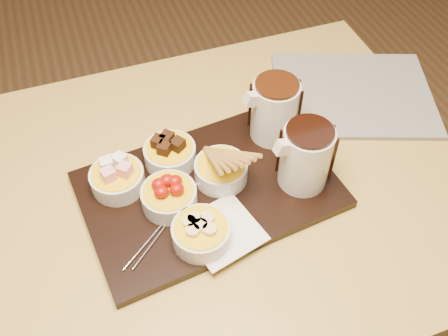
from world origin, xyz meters
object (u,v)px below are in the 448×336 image
object	(u,v)px
dining_table	(168,225)
newspaper	(353,94)
pitcher_dark_chocolate	(305,157)
bowl_strawberries	(169,197)
pitcher_milk_chocolate	(274,111)
serving_board	(209,190)

from	to	relation	value
dining_table	newspaper	world-z (taller)	newspaper
newspaper	pitcher_dark_chocolate	bearing A→B (deg)	-118.39
bowl_strawberries	pitcher_milk_chocolate	size ratio (longest dim) A/B	0.80
dining_table	pitcher_dark_chocolate	bearing A→B (deg)	-14.23
bowl_strawberries	pitcher_dark_chocolate	world-z (taller)	pitcher_dark_chocolate
dining_table	pitcher_milk_chocolate	bearing A→B (deg)	14.78
dining_table	bowl_strawberries	distance (m)	0.14
serving_board	bowl_strawberries	size ratio (longest dim) A/B	4.60
pitcher_milk_chocolate	newspaper	xyz separation A→B (m)	(0.22, 0.06, -0.08)
dining_table	bowl_strawberries	bearing A→B (deg)	-82.89
bowl_strawberries	pitcher_dark_chocolate	bearing A→B (deg)	-6.36
serving_board	dining_table	bearing A→B (deg)	158.39
pitcher_milk_chocolate	serving_board	bearing A→B (deg)	-158.20
bowl_strawberries	newspaper	world-z (taller)	bowl_strawberries
dining_table	pitcher_milk_chocolate	world-z (taller)	pitcher_milk_chocolate
dining_table	bowl_strawberries	world-z (taller)	bowl_strawberries
pitcher_dark_chocolate	pitcher_milk_chocolate	distance (m)	0.13
pitcher_dark_chocolate	newspaper	xyz separation A→B (m)	(0.22, 0.19, -0.08)
bowl_strawberries	newspaper	distance (m)	0.50
newspaper	bowl_strawberries	bearing A→B (deg)	-140.29
serving_board	bowl_strawberries	xyz separation A→B (m)	(-0.08, -0.01, 0.03)
serving_board	pitcher_dark_chocolate	bearing A→B (deg)	-19.98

